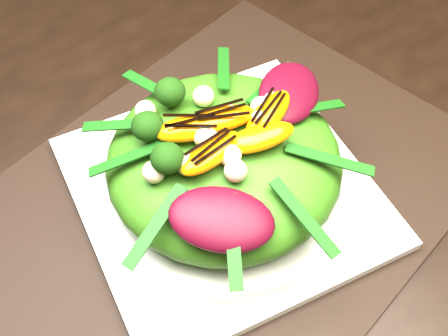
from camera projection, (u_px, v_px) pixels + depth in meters
floor at (306, 300)px, 1.35m from camera, size 4.00×4.00×0.01m
dining_table at (369, 55)px, 0.76m from camera, size 1.60×0.90×0.75m
placemat at (224, 195)px, 0.60m from camera, size 0.55×0.45×0.00m
plate_base at (224, 191)px, 0.60m from camera, size 0.33×0.33×0.01m
salad_bowl at (224, 183)px, 0.58m from camera, size 0.32×0.32×0.02m
lettuce_mound at (224, 161)px, 0.56m from camera, size 0.22×0.22×0.08m
radicchio_leaf at (289, 92)px, 0.56m from camera, size 0.10×0.09×0.02m
orange_segment at (210, 132)px, 0.52m from camera, size 0.07×0.03×0.02m
broccoli_floret at (142, 149)px, 0.50m from camera, size 0.05×0.05×0.04m
macadamia_nut at (267, 148)px, 0.51m from camera, size 0.02×0.02×0.02m
balsamic_drizzle at (210, 126)px, 0.51m from camera, size 0.04×0.01×0.00m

